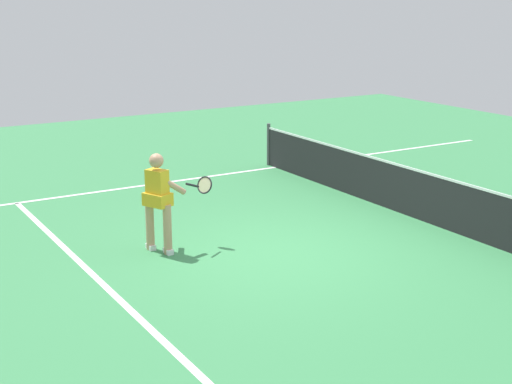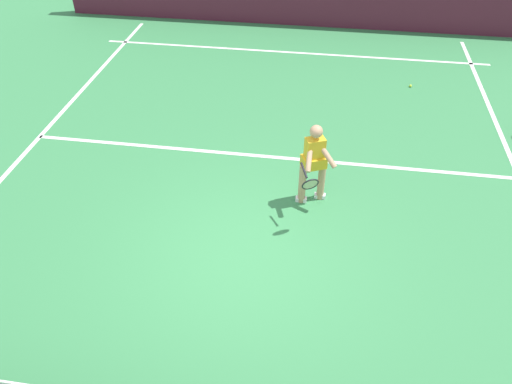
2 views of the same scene
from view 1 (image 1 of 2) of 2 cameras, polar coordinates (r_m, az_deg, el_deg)
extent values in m
plane|color=#38844C|center=(11.54, 1.46, -4.67)|extent=(27.04, 27.04, 0.00)
cube|color=white|center=(10.43, -11.35, -7.14)|extent=(9.78, 0.10, 0.01)
cube|color=white|center=(15.70, -8.13, 0.56)|extent=(0.10, 18.80, 0.01)
cylinder|color=#4C4C51|center=(17.25, 0.97, 3.65)|extent=(0.08, 0.08, 0.97)
cube|color=#232326|center=(13.26, 12.89, -0.49)|extent=(10.30, 0.02, 0.85)
cube|color=white|center=(13.15, 13.00, 1.38)|extent=(10.30, 0.02, 0.04)
cylinder|color=tan|center=(11.69, -8.09, -2.54)|extent=(0.13, 0.13, 0.78)
cylinder|color=tan|center=(11.45, -6.77, -2.86)|extent=(0.13, 0.13, 0.78)
cube|color=white|center=(11.79, -8.03, -4.16)|extent=(0.20, 0.10, 0.08)
cube|color=white|center=(11.57, -6.71, -4.51)|extent=(0.20, 0.10, 0.08)
cube|color=gold|center=(11.39, -7.55, 0.42)|extent=(0.37, 0.31, 0.52)
cube|color=gold|center=(11.44, -7.51, -0.55)|extent=(0.48, 0.42, 0.20)
sphere|color=tan|center=(11.30, -7.62, 2.39)|extent=(0.22, 0.22, 0.22)
cylinder|color=tan|center=(11.59, -7.60, 0.78)|extent=(0.42, 0.38, 0.37)
cylinder|color=tan|center=(11.40, -6.49, 0.57)|extent=(0.10, 0.48, 0.37)
cylinder|color=black|center=(11.48, -4.88, 0.52)|extent=(0.15, 0.28, 0.14)
torus|color=black|center=(11.72, -3.94, 0.54)|extent=(0.31, 0.23, 0.28)
cylinder|color=beige|center=(11.72, -3.94, 0.54)|extent=(0.26, 0.18, 0.23)
camera|label=2|loc=(15.41, 18.26, 21.46)|focal=35.09mm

